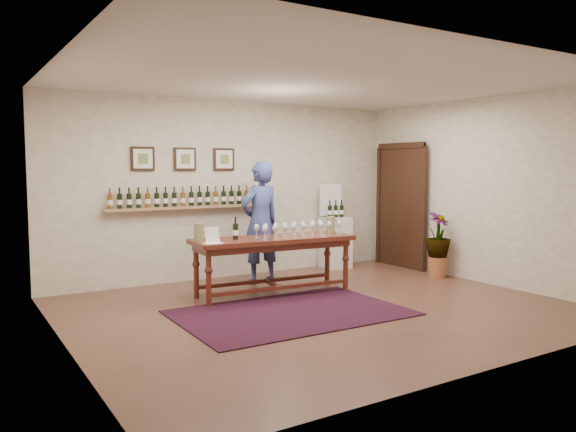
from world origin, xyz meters
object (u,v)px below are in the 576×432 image
display_pedestal (335,242)px  tasting_table (273,246)px  potted_plant (438,245)px  person (260,223)px

display_pedestal → tasting_table: bearing=-148.3°
potted_plant → display_pedestal: bearing=118.2°
tasting_table → person: bearing=78.7°
tasting_table → potted_plant: bearing=-2.4°
display_pedestal → potted_plant: 1.80m
display_pedestal → person: size_ratio=0.48×
display_pedestal → person: bearing=-165.5°
person → display_pedestal: bearing=-174.2°
person → potted_plant: bearing=147.8°
potted_plant → person: size_ratio=0.49×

